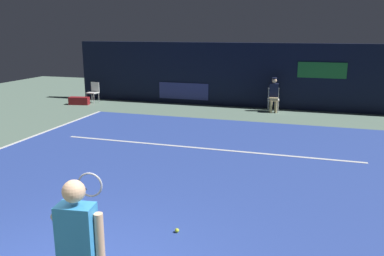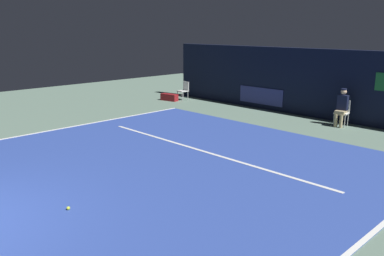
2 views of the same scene
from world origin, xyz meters
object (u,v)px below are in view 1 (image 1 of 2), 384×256
(tennis_player, at_px, (79,250))
(equipment_bag, at_px, (79,101))
(courtside_chair_near, at_px, (94,91))
(tennis_ball, at_px, (177,230))
(line_judge_on_chair, at_px, (274,94))

(tennis_player, relative_size, equipment_bag, 2.06)
(courtside_chair_near, bearing_deg, tennis_player, -59.67)
(equipment_bag, bearing_deg, courtside_chair_near, 49.31)
(courtside_chair_near, relative_size, tennis_ball, 12.94)
(line_judge_on_chair, bearing_deg, equipment_bag, -173.46)
(tennis_player, height_order, equipment_bag, tennis_player)
(tennis_player, bearing_deg, equipment_bag, 122.91)
(line_judge_on_chair, distance_m, courtside_chair_near, 7.72)
(courtside_chair_near, bearing_deg, equipment_bag, -119.25)
(courtside_chair_near, height_order, equipment_bag, courtside_chair_near)
(tennis_ball, xyz_separation_m, equipment_bag, (-7.62, 9.16, 0.11))
(tennis_player, distance_m, tennis_ball, 2.49)
(line_judge_on_chair, height_order, courtside_chair_near, line_judge_on_chair)
(line_judge_on_chair, height_order, equipment_bag, line_judge_on_chair)
(line_judge_on_chair, bearing_deg, courtside_chair_near, -177.77)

